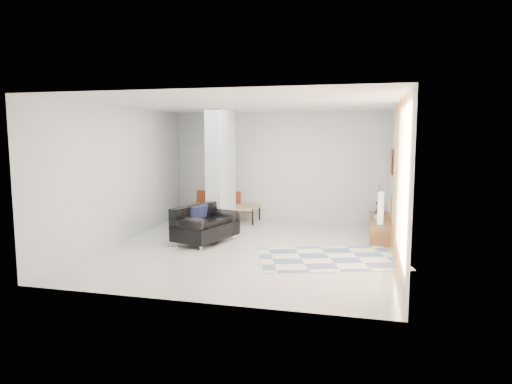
# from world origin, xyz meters

# --- Properties ---
(floor) EXTENTS (6.00, 6.00, 0.00)m
(floor) POSITION_xyz_m (0.00, 0.00, 0.00)
(floor) COLOR beige
(floor) RESTS_ON ground
(ceiling) EXTENTS (6.00, 6.00, 0.00)m
(ceiling) POSITION_xyz_m (0.00, 0.00, 2.80)
(ceiling) COLOR white
(ceiling) RESTS_ON wall_back
(wall_back) EXTENTS (6.00, 0.00, 6.00)m
(wall_back) POSITION_xyz_m (0.00, 3.00, 1.40)
(wall_back) COLOR silver
(wall_back) RESTS_ON ground
(wall_front) EXTENTS (6.00, 0.00, 6.00)m
(wall_front) POSITION_xyz_m (0.00, -3.00, 1.40)
(wall_front) COLOR silver
(wall_front) RESTS_ON ground
(wall_left) EXTENTS (0.00, 6.00, 6.00)m
(wall_left) POSITION_xyz_m (-2.75, 0.00, 1.40)
(wall_left) COLOR silver
(wall_left) RESTS_ON ground
(wall_right) EXTENTS (0.00, 6.00, 6.00)m
(wall_right) POSITION_xyz_m (2.75, 0.00, 1.40)
(wall_right) COLOR silver
(wall_right) RESTS_ON ground
(partition_column) EXTENTS (0.35, 1.20, 2.80)m
(partition_column) POSITION_xyz_m (-1.10, 1.60, 1.40)
(partition_column) COLOR silver
(partition_column) RESTS_ON floor
(hallway_door) EXTENTS (0.85, 0.06, 2.04)m
(hallway_door) POSITION_xyz_m (-2.10, 2.96, 1.02)
(hallway_door) COLOR silver
(hallway_door) RESTS_ON floor
(curtain) EXTENTS (0.00, 2.55, 2.55)m
(curtain) POSITION_xyz_m (2.67, -1.15, 1.45)
(curtain) COLOR #FFA843
(curtain) RESTS_ON wall_right
(wall_art) EXTENTS (0.04, 0.45, 0.55)m
(wall_art) POSITION_xyz_m (2.72, 1.70, 1.65)
(wall_art) COLOR #3F1D11
(wall_art) RESTS_ON wall_right
(media_console) EXTENTS (0.45, 1.96, 0.80)m
(media_console) POSITION_xyz_m (2.52, 1.70, 0.20)
(media_console) COLOR brown
(media_console) RESTS_ON floor
(loveseat) EXTENTS (1.17, 1.56, 0.76)m
(loveseat) POSITION_xyz_m (-1.05, 0.28, 0.36)
(loveseat) COLOR silver
(loveseat) RESTS_ON floor
(daybed) EXTENTS (1.83, 0.79, 0.77)m
(daybed) POSITION_xyz_m (-1.43, 2.62, 0.41)
(daybed) COLOR black
(daybed) RESTS_ON floor
(area_rug) EXTENTS (2.89, 2.35, 0.01)m
(area_rug) POSITION_xyz_m (1.60, -0.39, 0.01)
(area_rug) COLOR beige
(area_rug) RESTS_ON floor
(cylinder_lamp) EXTENTS (0.12, 0.12, 0.66)m
(cylinder_lamp) POSITION_xyz_m (2.50, 1.07, 0.73)
(cylinder_lamp) COLOR silver
(cylinder_lamp) RESTS_ON media_console
(bronze_figurine) EXTENTS (0.14, 0.14, 0.28)m
(bronze_figurine) POSITION_xyz_m (2.47, 2.41, 0.54)
(bronze_figurine) COLOR black
(bronze_figurine) RESTS_ON media_console
(vase) EXTENTS (0.21, 0.21, 0.21)m
(vase) POSITION_xyz_m (2.47, 1.37, 0.51)
(vase) COLOR silver
(vase) RESTS_ON media_console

